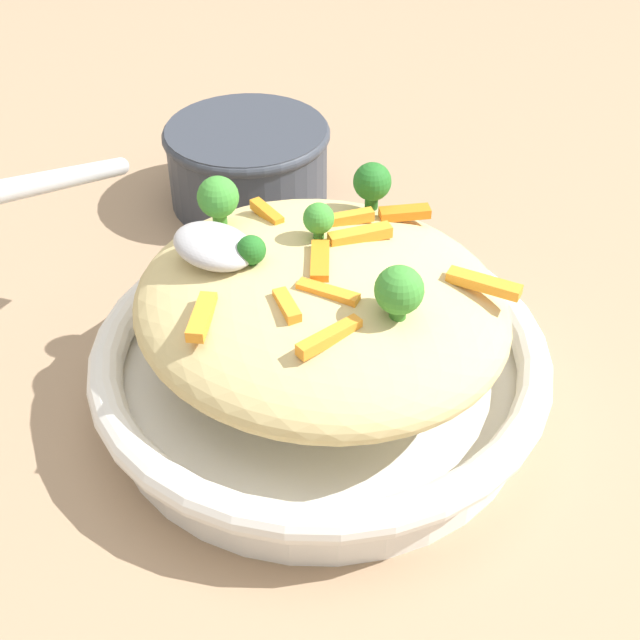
% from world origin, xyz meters
% --- Properties ---
extents(ground_plane, '(2.40, 2.40, 0.00)m').
position_xyz_m(ground_plane, '(0.00, 0.00, 0.00)').
color(ground_plane, '#9E7F60').
extents(serving_bowl, '(0.29, 0.29, 0.05)m').
position_xyz_m(serving_bowl, '(0.00, 0.00, 0.03)').
color(serving_bowl, white).
rests_on(serving_bowl, ground_plane).
extents(pasta_mound, '(0.23, 0.22, 0.06)m').
position_xyz_m(pasta_mound, '(0.00, 0.00, 0.08)').
color(pasta_mound, '#D1BA7A').
rests_on(pasta_mound, serving_bowl).
extents(carrot_piece_0, '(0.03, 0.04, 0.01)m').
position_xyz_m(carrot_piece_0, '(0.02, 0.08, 0.10)').
color(carrot_piece_0, orange).
rests_on(carrot_piece_0, pasta_mound).
extents(carrot_piece_1, '(0.03, 0.04, 0.01)m').
position_xyz_m(carrot_piece_1, '(-0.00, -0.04, 0.11)').
color(carrot_piece_1, orange).
rests_on(carrot_piece_1, pasta_mound).
extents(carrot_piece_2, '(0.03, 0.03, 0.01)m').
position_xyz_m(carrot_piece_2, '(-0.00, -0.00, 0.11)').
color(carrot_piece_2, orange).
rests_on(carrot_piece_2, pasta_mound).
extents(carrot_piece_3, '(0.03, 0.01, 0.01)m').
position_xyz_m(carrot_piece_3, '(0.07, -0.02, 0.10)').
color(carrot_piece_3, orange).
rests_on(carrot_piece_3, pasta_mound).
extents(carrot_piece_4, '(0.03, 0.02, 0.01)m').
position_xyz_m(carrot_piece_4, '(-0.01, 0.04, 0.11)').
color(carrot_piece_4, orange).
rests_on(carrot_piece_4, pasta_mound).
extents(carrot_piece_5, '(0.01, 0.04, 0.01)m').
position_xyz_m(carrot_piece_5, '(-0.05, 0.04, 0.10)').
color(carrot_piece_5, orange).
rests_on(carrot_piece_5, pasta_mound).
extents(carrot_piece_6, '(0.03, 0.04, 0.01)m').
position_xyz_m(carrot_piece_6, '(0.02, -0.05, 0.11)').
color(carrot_piece_6, orange).
rests_on(carrot_piece_6, pasta_mound).
extents(carrot_piece_7, '(0.04, 0.02, 0.01)m').
position_xyz_m(carrot_piece_7, '(-0.08, -0.05, 0.10)').
color(carrot_piece_7, orange).
rests_on(carrot_piece_7, pasta_mound).
extents(carrot_piece_8, '(0.04, 0.02, 0.01)m').
position_xyz_m(carrot_piece_8, '(-0.02, 0.02, 0.11)').
color(carrot_piece_8, orange).
rests_on(carrot_piece_8, pasta_mound).
extents(carrot_piece_9, '(0.03, 0.03, 0.01)m').
position_xyz_m(carrot_piece_9, '(-0.00, -0.08, 0.10)').
color(carrot_piece_9, orange).
rests_on(carrot_piece_9, pasta_mound).
extents(broccoli_floret_0, '(0.03, 0.03, 0.03)m').
position_xyz_m(broccoli_floret_0, '(0.08, -0.00, 0.12)').
color(broccoli_floret_0, '#377928').
rests_on(broccoli_floret_0, pasta_mound).
extents(broccoli_floret_1, '(0.03, 0.03, 0.03)m').
position_xyz_m(broccoli_floret_1, '(-0.06, 0.01, 0.12)').
color(broccoli_floret_1, '#377928').
rests_on(broccoli_floret_1, pasta_mound).
extents(broccoli_floret_2, '(0.02, 0.02, 0.02)m').
position_xyz_m(broccoli_floret_2, '(0.03, 0.02, 0.11)').
color(broccoli_floret_2, '#205B1C').
rests_on(broccoli_floret_2, pasta_mound).
extents(broccoli_floret_3, '(0.02, 0.02, 0.03)m').
position_xyz_m(broccoli_floret_3, '(0.02, -0.08, 0.12)').
color(broccoli_floret_3, '#205B1C').
rests_on(broccoli_floret_3, pasta_mound).
extents(broccoli_floret_4, '(0.02, 0.02, 0.02)m').
position_xyz_m(broccoli_floret_4, '(0.02, -0.02, 0.12)').
color(broccoli_floret_4, '#377928').
rests_on(broccoli_floret_4, pasta_mound).
extents(serving_spoon, '(0.15, 0.15, 0.09)m').
position_xyz_m(serving_spoon, '(0.09, 0.05, 0.13)').
color(serving_spoon, '#B7B7BC').
rests_on(serving_spoon, pasta_mound).
extents(companion_bowl, '(0.14, 0.14, 0.07)m').
position_xyz_m(companion_bowl, '(0.21, -0.15, 0.04)').
color(companion_bowl, '#333842').
rests_on(companion_bowl, ground_plane).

